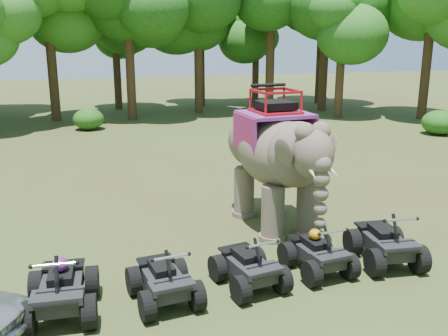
{
  "coord_description": "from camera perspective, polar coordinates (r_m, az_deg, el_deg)",
  "views": [
    {
      "loc": [
        -3.6,
        -10.66,
        5.19
      ],
      "look_at": [
        0.0,
        1.2,
        1.9
      ],
      "focal_mm": 40.0,
      "sensor_mm": 36.0,
      "label": 1
    }
  ],
  "objects": [
    {
      "name": "tree_3",
      "position": [
        33.4,
        13.23,
        12.37
      ],
      "size": [
        5.55,
        5.55,
        7.92
      ],
      "primitive_type": null,
      "color": "#195114",
      "rests_on": "ground"
    },
    {
      "name": "atv_2",
      "position": [
        10.72,
        2.87,
        -10.46
      ],
      "size": [
        1.45,
        1.82,
        1.22
      ],
      "primitive_type": null,
      "rotation": [
        0.0,
        0.0,
        0.17
      ],
      "color": "black",
      "rests_on": "ground"
    },
    {
      "name": "tree_34",
      "position": [
        37.39,
        -12.22,
        12.5
      ],
      "size": [
        5.4,
        5.4,
        7.72
      ],
      "primitive_type": null,
      "color": "#195114",
      "rests_on": "ground"
    },
    {
      "name": "tree_1",
      "position": [
        34.7,
        -2.97,
        13.51
      ],
      "size": [
        6.13,
        6.13,
        8.76
      ],
      "primitive_type": null,
      "color": "#195114",
      "rests_on": "ground"
    },
    {
      "name": "tree_32",
      "position": [
        38.45,
        -2.68,
        13.81
      ],
      "size": [
        6.3,
        6.3,
        9.0
      ],
      "primitive_type": null,
      "color": "#195114",
      "rests_on": "ground"
    },
    {
      "name": "tree_30",
      "position": [
        40.49,
        11.05,
        14.31
      ],
      "size": [
        6.98,
        6.98,
        9.98
      ],
      "primitive_type": null,
      "color": "#195114",
      "rests_on": "ground"
    },
    {
      "name": "tree_2",
      "position": [
        35.34,
        5.34,
        14.48
      ],
      "size": [
        6.99,
        6.99,
        9.98
      ],
      "primitive_type": null,
      "color": "#195114",
      "rests_on": "ground"
    },
    {
      "name": "tree_33",
      "position": [
        36.36,
        11.47,
        14.42
      ],
      "size": [
        7.13,
        7.13,
        10.19
      ],
      "primitive_type": null,
      "color": "#195114",
      "rests_on": "ground"
    },
    {
      "name": "atv_3",
      "position": [
        11.51,
        10.69,
        -8.87
      ],
      "size": [
        1.35,
        1.74,
        1.21
      ],
      "primitive_type": null,
      "rotation": [
        0.0,
        0.0,
        0.1
      ],
      "color": "black",
      "rests_on": "ground"
    },
    {
      "name": "tree_4",
      "position": [
        34.54,
        22.35,
        13.1
      ],
      "size": [
        6.69,
        6.69,
        9.55
      ],
      "primitive_type": null,
      "color": "#195114",
      "rests_on": "ground"
    },
    {
      "name": "elephant",
      "position": [
        13.73,
        5.88,
        1.15
      ],
      "size": [
        2.29,
        4.75,
        3.9
      ],
      "primitive_type": null,
      "rotation": [
        0.0,
        0.0,
        0.05
      ],
      "color": "brown",
      "rests_on": "ground"
    },
    {
      "name": "tree_27",
      "position": [
        33.09,
        -19.26,
        13.28
      ],
      "size": [
        6.63,
        6.63,
        9.48
      ],
      "primitive_type": null,
      "color": "#195114",
      "rests_on": "ground"
    },
    {
      "name": "atv_4",
      "position": [
        12.31,
        17.99,
        -7.42
      ],
      "size": [
        1.53,
        1.96,
        1.35
      ],
      "primitive_type": null,
      "rotation": [
        0.0,
        0.0,
        -0.12
      ],
      "color": "black",
      "rests_on": "ground"
    },
    {
      "name": "tree_0",
      "position": [
        32.25,
        -10.77,
        13.37
      ],
      "size": [
        6.29,
        6.29,
        8.99
      ],
      "primitive_type": null,
      "color": "#195114",
      "rests_on": "ground"
    },
    {
      "name": "atv_1",
      "position": [
        10.2,
        -6.91,
        -11.85
      ],
      "size": [
        1.4,
        1.8,
        1.24
      ],
      "primitive_type": null,
      "rotation": [
        0.0,
        0.0,
        0.11
      ],
      "color": "black",
      "rests_on": "ground"
    },
    {
      "name": "ground",
      "position": [
        12.39,
        1.64,
        -9.9
      ],
      "size": [
        110.0,
        110.0,
        0.0
      ],
      "primitive_type": "plane",
      "color": "#47381E",
      "rests_on": "ground"
    },
    {
      "name": "atv_0",
      "position": [
        10.18,
        -18.18,
        -12.25
      ],
      "size": [
        1.48,
        1.93,
        1.36
      ],
      "primitive_type": null,
      "rotation": [
        0.0,
        0.0,
        -0.08
      ],
      "color": "black",
      "rests_on": "ground"
    },
    {
      "name": "tree_36",
      "position": [
        39.63,
        3.65,
        12.65
      ],
      "size": [
        5.16,
        5.16,
        7.37
      ],
      "primitive_type": null,
      "color": "#195114",
      "rests_on": "ground"
    }
  ]
}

